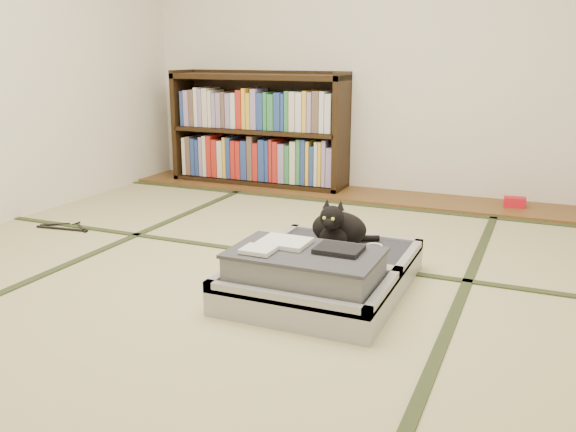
% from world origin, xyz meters
% --- Properties ---
extents(floor, '(4.50, 4.50, 0.00)m').
position_xyz_m(floor, '(0.00, 0.00, 0.00)').
color(floor, tan).
rests_on(floor, ground).
extents(wood_strip, '(4.00, 0.50, 0.02)m').
position_xyz_m(wood_strip, '(0.00, 2.00, 0.01)').
color(wood_strip, brown).
rests_on(wood_strip, ground).
extents(red_item, '(0.16, 0.11, 0.07)m').
position_xyz_m(red_item, '(1.11, 2.03, 0.06)').
color(red_item, red).
rests_on(red_item, wood_strip).
extents(tatami_borders, '(4.00, 4.50, 0.01)m').
position_xyz_m(tatami_borders, '(0.00, 0.49, 0.00)').
color(tatami_borders, '#2D381E').
rests_on(tatami_borders, ground).
extents(bookcase, '(1.52, 0.35, 0.97)m').
position_xyz_m(bookcase, '(-0.97, 2.07, 0.45)').
color(bookcase, black).
rests_on(bookcase, wood_strip).
extents(suitcase, '(0.74, 0.99, 0.29)m').
position_xyz_m(suitcase, '(0.38, -0.02, 0.10)').
color(suitcase, '#9D9DA1').
rests_on(suitcase, floor).
extents(cat, '(0.33, 0.33, 0.27)m').
position_xyz_m(cat, '(0.36, 0.27, 0.24)').
color(cat, black).
rests_on(cat, suitcase).
extents(cable_coil, '(0.10, 0.10, 0.02)m').
position_xyz_m(cable_coil, '(0.54, 0.30, 0.15)').
color(cable_coil, white).
rests_on(cable_coil, suitcase).
extents(hanger, '(0.39, 0.20, 0.01)m').
position_xyz_m(hanger, '(-1.52, 0.34, 0.01)').
color(hanger, black).
rests_on(hanger, floor).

